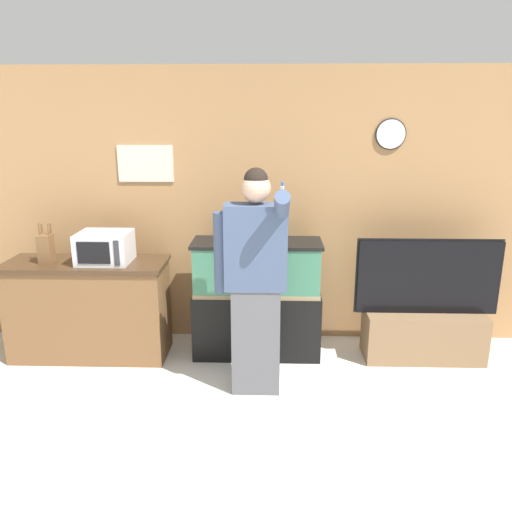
% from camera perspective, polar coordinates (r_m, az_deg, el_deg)
% --- Properties ---
extents(wall_back_paneled, '(10.00, 0.08, 2.60)m').
position_cam_1_polar(wall_back_paneled, '(4.79, -0.58, 5.45)').
color(wall_back_paneled, '#A87A4C').
rests_on(wall_back_paneled, ground_plane).
extents(counter_island, '(1.44, 0.54, 0.90)m').
position_cam_1_polar(counter_island, '(4.84, -18.50, -5.75)').
color(counter_island, brown).
rests_on(counter_island, ground_plane).
extents(microwave, '(0.45, 0.38, 0.27)m').
position_cam_1_polar(microwave, '(4.59, -16.90, 0.96)').
color(microwave, silver).
rests_on(microwave, counter_island).
extents(knife_block, '(0.11, 0.12, 0.36)m').
position_cam_1_polar(knife_block, '(4.76, -22.89, 0.82)').
color(knife_block, brown).
rests_on(knife_block, counter_island).
extents(aquarium_on_stand, '(1.16, 0.44, 1.08)m').
position_cam_1_polar(aquarium_on_stand, '(4.59, 0.10, -4.86)').
color(aquarium_on_stand, black).
rests_on(aquarium_on_stand, ground_plane).
extents(tv_on_stand, '(1.28, 0.40, 1.12)m').
position_cam_1_polar(tv_on_stand, '(4.82, 18.63, -7.32)').
color(tv_on_stand, brown).
rests_on(tv_on_stand, ground_plane).
extents(person_standing, '(0.57, 0.43, 1.80)m').
position_cam_1_polar(person_standing, '(3.84, -0.15, -2.80)').
color(person_standing, '#515156').
rests_on(person_standing, ground_plane).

